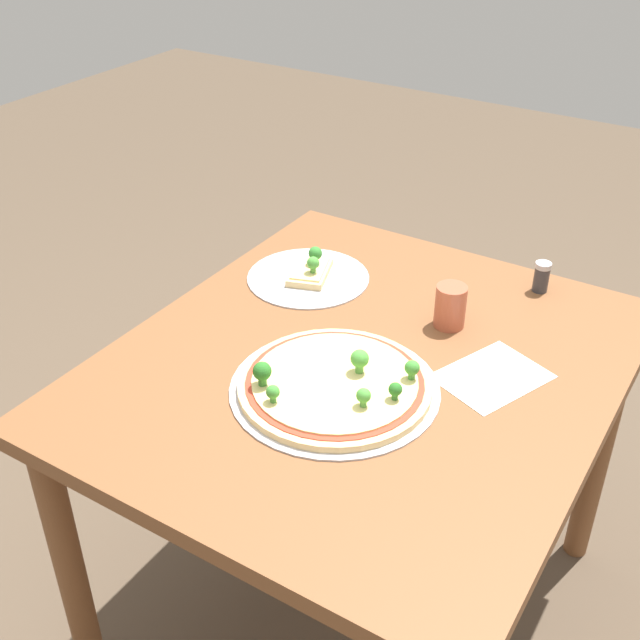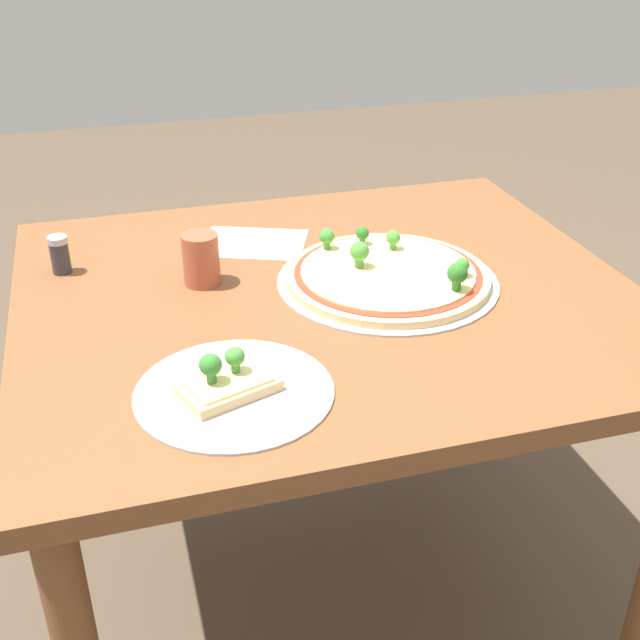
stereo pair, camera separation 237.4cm
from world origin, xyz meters
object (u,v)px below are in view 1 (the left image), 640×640
Objects in this scene: dining_table at (362,401)px; pizza_tray_slice at (309,273)px; drinking_cup at (450,306)px; condiment_shaker at (542,277)px; pizza_tray_whole at (335,384)px.

pizza_tray_slice is (-0.22, -0.27, 0.11)m from dining_table.
drinking_cup reaches higher than pizza_tray_slice.
condiment_shaker is (-0.23, 0.47, 0.03)m from pizza_tray_slice.
drinking_cup is (0.02, 0.36, 0.04)m from pizza_tray_slice.
pizza_tray_whole is 1.40× the size of pizza_tray_slice.
dining_table is at bearing -179.67° from pizza_tray_whole.
pizza_tray_whole is 5.59× the size of condiment_shaker.
drinking_cup is at bearing 87.52° from pizza_tray_slice.
condiment_shaker reaches higher than dining_table.
dining_table is at bearing 50.52° from pizza_tray_slice.
condiment_shaker reaches higher than pizza_tray_slice.
pizza_tray_whole is 4.25× the size of drinking_cup.
dining_table is 15.12× the size of condiment_shaker.
pizza_tray_slice is at bearing -64.57° from condiment_shaker.
pizza_tray_slice is at bearing -141.07° from pizza_tray_whole.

